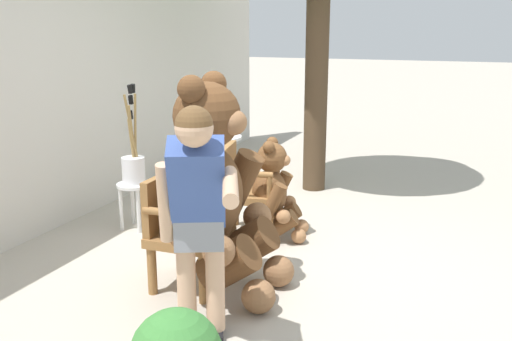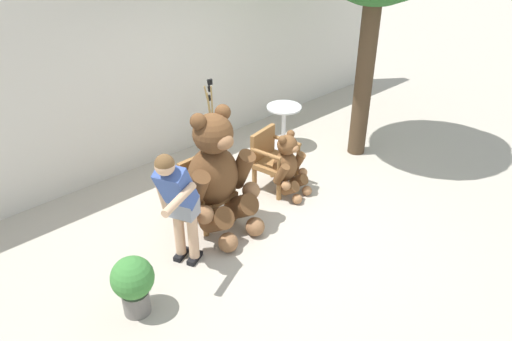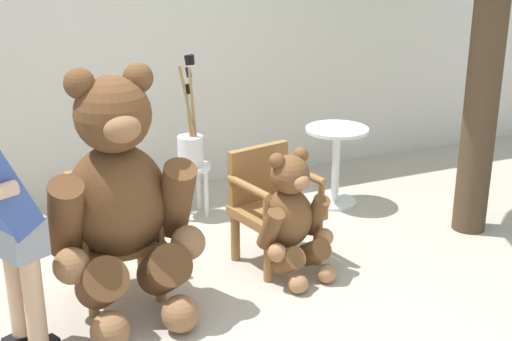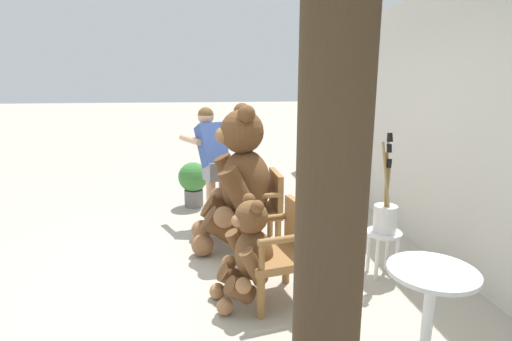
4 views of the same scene
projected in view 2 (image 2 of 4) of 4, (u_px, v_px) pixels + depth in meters
The scene contains 11 objects.
ground_plane at pixel (267, 217), 6.61m from camera, with size 60.00×60.00×0.00m, color #B2A899.
back_wall at pixel (158, 71), 7.43m from camera, with size 10.00×0.16×2.80m, color beige.
wooden_chair_left at pixel (205, 189), 6.36m from camera, with size 0.58×0.54×0.86m.
wooden_chair_right at pixel (272, 158), 7.05m from camera, with size 0.65×0.62×0.86m.
teddy_bear_large at pixel (217, 174), 6.02m from camera, with size 0.98×0.93×1.63m.
teddy_bear_small at pixel (288, 165), 6.88m from camera, with size 0.59×0.58×0.95m.
person_visitor at pixel (178, 199), 5.36m from camera, with size 0.69×0.68×1.54m.
white_stool at pixel (212, 145), 7.62m from camera, with size 0.34×0.34×0.46m.
brush_bucket at pixel (211, 128), 7.47m from camera, with size 0.22×0.22×0.96m.
round_side_table at pixel (284, 122), 8.13m from camera, with size 0.56×0.56×0.72m.
potted_plant at pixel (133, 282), 4.99m from camera, with size 0.44×0.44×0.68m.
Camera 2 is at (-3.73, -3.87, 3.90)m, focal length 35.00 mm.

